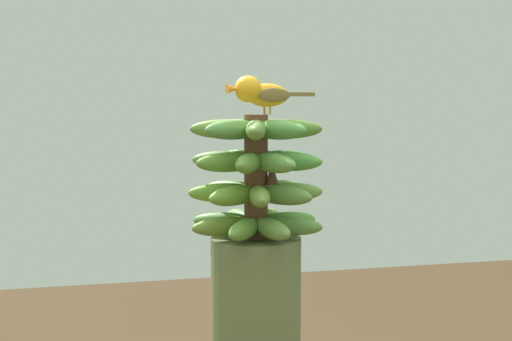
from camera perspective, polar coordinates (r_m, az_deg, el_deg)
banana_bunch at (r=1.46m, az=0.01°, el=-0.51°), size 0.29×0.29×0.26m
perched_bird at (r=1.45m, az=0.33°, el=6.44°), size 0.20×0.08×0.08m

